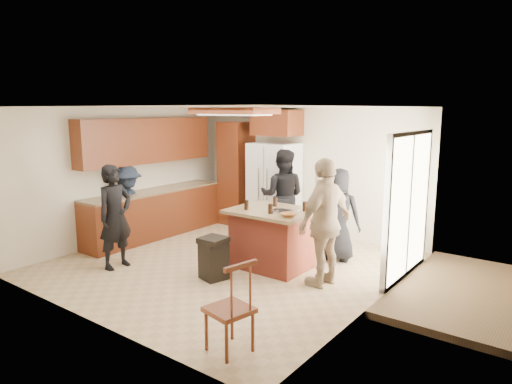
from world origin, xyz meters
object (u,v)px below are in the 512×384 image
Objects in this scene: person_behind_left at (282,196)px; kitchen_island at (273,238)px; trash_bin at (214,258)px; refrigerator at (274,188)px; person_front_left at (115,217)px; spindle_chair at (230,310)px; person_behind_right at (337,215)px; person_counter at (128,205)px; person_side_right at (325,223)px.

person_behind_left is 1.51m from kitchen_island.
kitchen_island is at bearing 66.90° from trash_bin.
person_front_left is at bearing -102.95° from refrigerator.
person_behind_left is 1.75× the size of spindle_chair.
person_behind_right reaches higher than person_counter.
refrigerator is (1.65, 2.33, 0.17)m from person_counter.
refrigerator is (-0.53, 0.50, 0.03)m from person_behind_left.
kitchen_island is 1.03m from trash_bin.
person_front_left is at bearing -161.03° from trash_bin.
person_counter is 2.86m from refrigerator.
person_behind_right is at bearing 60.64° from trash_bin.
person_behind_right is 1.15m from person_side_right.
trash_bin is 0.63× the size of spindle_chair.
refrigerator is (0.75, 3.27, 0.08)m from person_front_left.
person_front_left reaches higher than kitchen_island.
person_behind_left reaches higher than trash_bin.
kitchen_island is at bearing -90.68° from person_side_right.
refrigerator is 2.20m from kitchen_island.
person_side_right is 1.11m from kitchen_island.
person_side_right reaches higher than kitchen_island.
person_behind_right is at bearing 98.21° from spindle_chair.
kitchen_island is (0.68, -1.29, -0.40)m from person_behind_left.
spindle_chair reaches higher than kitchen_island.
spindle_chair is at bearing 91.46° from person_behind_left.
refrigerator reaches higher than spindle_chair.
spindle_chair is (3.08, -0.89, -0.36)m from person_front_left.
person_counter reaches higher than trash_bin.
refrigerator is at bearing -32.16° from person_counter.
trash_bin is (-1.40, -0.77, -0.59)m from person_side_right.
kitchen_island is (1.21, -1.79, -0.43)m from refrigerator.
spindle_chair is at bearing -111.42° from person_counter.
person_side_right is 1.25× the size of person_counter.
kitchen_island is 2.03× the size of trash_bin.
person_behind_left is 2.23m from person_side_right.
person_front_left is 2.48m from kitchen_island.
refrigerator is at bearing -13.55° from person_front_left.
person_side_right is at bearing 94.10° from person_behind_right.
person_counter is 4.39m from spindle_chair.
person_behind_right is 3.34m from spindle_chair.
person_counter is (-3.51, -1.46, -0.04)m from person_behind_right.
person_front_left is 3.54m from person_behind_right.
person_behind_left is at bearing 117.60° from kitchen_island.
spindle_chair is (3.99, -1.83, -0.27)m from person_counter.
person_side_right is 3.89m from person_counter.
person_behind_left is at bearing 116.17° from spindle_chair.
kitchen_island is at bearing -55.95° from refrigerator.
person_front_left reaches higher than trash_bin.
person_side_right is (0.36, -1.09, 0.14)m from person_behind_right.
person_side_right is 2.88× the size of trash_bin.
person_behind_right reaches higher than kitchen_island.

